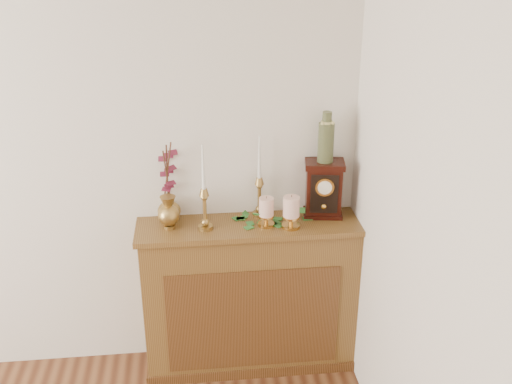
{
  "coord_description": "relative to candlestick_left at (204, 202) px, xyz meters",
  "views": [
    {
      "loc": [
        1.11,
        -0.8,
        2.4
      ],
      "look_at": [
        1.43,
        2.05,
        1.14
      ],
      "focal_mm": 42.0,
      "sensor_mm": 36.0,
      "label": 1
    }
  ],
  "objects": [
    {
      "name": "ceramic_vase",
      "position": [
        0.66,
        0.1,
        0.29
      ],
      "size": [
        0.09,
        0.09,
        0.28
      ],
      "rotation": [
        0.0,
        0.0,
        -0.15
      ],
      "color": "#1C382D",
      "rests_on": "mantel_clock"
    },
    {
      "name": "pillar_candle_right",
      "position": [
        0.46,
        -0.03,
        -0.06
      ],
      "size": [
        0.1,
        0.1,
        0.19
      ],
      "rotation": [
        0.0,
        0.0,
        0.1
      ],
      "color": "#C59345",
      "rests_on": "console_shelf"
    },
    {
      "name": "ginger_jar",
      "position": [
        -0.19,
        0.16,
        0.05
      ],
      "size": [
        0.19,
        0.2,
        0.47
      ],
      "rotation": [
        0.0,
        0.0,
        0.09
      ],
      "color": "#A37B41",
      "rests_on": "console_shelf"
    },
    {
      "name": "console_shelf",
      "position": [
        0.24,
        0.03,
        -0.65
      ],
      "size": [
        1.24,
        0.34,
        0.93
      ],
      "color": "brown",
      "rests_on": "ground"
    },
    {
      "name": "ivy_garland",
      "position": [
        0.35,
        0.05,
        -0.15
      ],
      "size": [
        0.42,
        0.17,
        0.08
      ],
      "rotation": [
        0.0,
        0.0,
        -0.3
      ],
      "color": "#2B6E2A",
      "rests_on": "console_shelf"
    },
    {
      "name": "candlestick_left",
      "position": [
        0.0,
        0.0,
        0.0
      ],
      "size": [
        0.08,
        0.08,
        0.48
      ],
      "rotation": [
        0.0,
        0.0,
        0.31
      ],
      "color": "#A37B41",
      "rests_on": "console_shelf"
    },
    {
      "name": "pillar_candle_left",
      "position": [
        0.33,
        0.0,
        -0.07
      ],
      "size": [
        0.09,
        0.09,
        0.17
      ],
      "rotation": [
        0.0,
        0.0,
        0.26
      ],
      "color": "#C59345",
      "rests_on": "console_shelf"
    },
    {
      "name": "bud_vase",
      "position": [
        -0.19,
        0.03,
        -0.06
      ],
      "size": [
        0.12,
        0.12,
        0.19
      ],
      "rotation": [
        0.0,
        0.0,
        -0.41
      ],
      "color": "#A37B41",
      "rests_on": "console_shelf"
    },
    {
      "name": "candlestick_center",
      "position": [
        0.31,
        0.13,
        -0.0
      ],
      "size": [
        0.08,
        0.08,
        0.47
      ],
      "rotation": [
        0.0,
        0.0,
        -0.16
      ],
      "color": "#A37B41",
      "rests_on": "console_shelf"
    },
    {
      "name": "mantel_clock",
      "position": [
        0.66,
        0.1,
        0.0
      ],
      "size": [
        0.23,
        0.18,
        0.32
      ],
      "rotation": [
        0.0,
        0.0,
        -0.15
      ],
      "color": "black",
      "rests_on": "console_shelf"
    }
  ]
}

